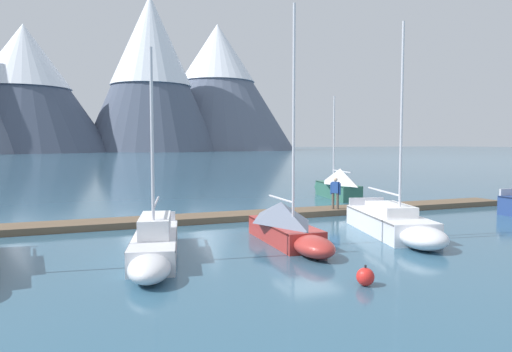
{
  "coord_description": "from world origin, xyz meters",
  "views": [
    {
      "loc": [
        -9.82,
        -18.15,
        3.85
      ],
      "look_at": [
        0.0,
        6.0,
        2.0
      ],
      "focal_mm": 33.23,
      "sensor_mm": 36.0,
      "label": 1
    }
  ],
  "objects_px": {
    "person_on_dock": "(335,191)",
    "sailboat_mid_dock_port": "(287,225)",
    "sailboat_second_berth": "(155,244)",
    "sailboat_far_berth": "(337,184)",
    "mooring_buoy_channel_marker": "(365,277)",
    "sailboat_mid_dock_starboard": "(395,223)"
  },
  "relations": [
    {
      "from": "person_on_dock",
      "to": "sailboat_mid_dock_port",
      "type": "bearing_deg",
      "value": -134.97
    },
    {
      "from": "sailboat_mid_dock_port",
      "to": "person_on_dock",
      "type": "bearing_deg",
      "value": 45.03
    },
    {
      "from": "sailboat_second_berth",
      "to": "sailboat_mid_dock_port",
      "type": "xyz_separation_m",
      "value": [
        5.13,
        0.65,
        0.19
      ]
    },
    {
      "from": "sailboat_far_berth",
      "to": "mooring_buoy_channel_marker",
      "type": "relative_size",
      "value": 12.5
    },
    {
      "from": "sailboat_far_berth",
      "to": "mooring_buoy_channel_marker",
      "type": "distance_m",
      "value": 20.49
    },
    {
      "from": "sailboat_mid_dock_port",
      "to": "mooring_buoy_channel_marker",
      "type": "relative_size",
      "value": 15.53
    },
    {
      "from": "sailboat_mid_dock_port",
      "to": "person_on_dock",
      "type": "distance_m",
      "value": 7.89
    },
    {
      "from": "sailboat_mid_dock_port",
      "to": "sailboat_far_berth",
      "type": "distance_m",
      "value": 15.61
    },
    {
      "from": "sailboat_second_berth",
      "to": "sailboat_far_berth",
      "type": "height_order",
      "value": "sailboat_far_berth"
    },
    {
      "from": "sailboat_second_berth",
      "to": "person_on_dock",
      "type": "relative_size",
      "value": 4.1
    },
    {
      "from": "sailboat_second_berth",
      "to": "sailboat_mid_dock_port",
      "type": "bearing_deg",
      "value": 7.22
    },
    {
      "from": "sailboat_mid_dock_starboard",
      "to": "mooring_buoy_channel_marker",
      "type": "xyz_separation_m",
      "value": [
        -5.11,
        -5.22,
        -0.29
      ]
    },
    {
      "from": "mooring_buoy_channel_marker",
      "to": "sailboat_far_berth",
      "type": "bearing_deg",
      "value": 60.36
    },
    {
      "from": "sailboat_second_berth",
      "to": "mooring_buoy_channel_marker",
      "type": "bearing_deg",
      "value": -46.21
    },
    {
      "from": "sailboat_mid_dock_port",
      "to": "mooring_buoy_channel_marker",
      "type": "bearing_deg",
      "value": -93.87
    },
    {
      "from": "sailboat_mid_dock_port",
      "to": "mooring_buoy_channel_marker",
      "type": "distance_m",
      "value": 5.64
    },
    {
      "from": "sailboat_mid_dock_starboard",
      "to": "sailboat_far_berth",
      "type": "relative_size",
      "value": 1.21
    },
    {
      "from": "sailboat_mid_dock_port",
      "to": "person_on_dock",
      "type": "xyz_separation_m",
      "value": [
        5.56,
        5.57,
        0.54
      ]
    },
    {
      "from": "sailboat_mid_dock_starboard",
      "to": "mooring_buoy_channel_marker",
      "type": "relative_size",
      "value": 15.1
    },
    {
      "from": "sailboat_mid_dock_starboard",
      "to": "sailboat_second_berth",
      "type": "bearing_deg",
      "value": -178.49
    },
    {
      "from": "sailboat_far_berth",
      "to": "sailboat_second_berth",
      "type": "bearing_deg",
      "value": -139.2
    },
    {
      "from": "sailboat_second_berth",
      "to": "mooring_buoy_channel_marker",
      "type": "relative_size",
      "value": 12.18
    }
  ]
}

